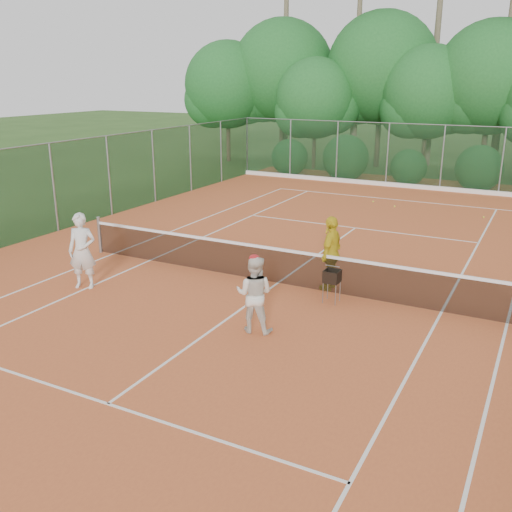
% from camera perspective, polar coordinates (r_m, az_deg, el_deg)
% --- Properties ---
extents(ground, '(120.00, 120.00, 0.00)m').
position_cam_1_polar(ground, '(14.72, 2.14, -2.84)').
color(ground, '#2B4C1B').
rests_on(ground, ground).
extents(clay_court, '(18.00, 36.00, 0.02)m').
position_cam_1_polar(clay_court, '(14.72, 2.14, -2.80)').
color(clay_court, '#C85D2E').
rests_on(clay_court, ground).
extents(tennis_net, '(11.97, 0.10, 1.10)m').
position_cam_1_polar(tennis_net, '(14.54, 2.16, -0.87)').
color(tennis_net, gray).
rests_on(tennis_net, clay_court).
extents(player_white, '(0.82, 0.69, 1.92)m').
position_cam_1_polar(player_white, '(14.79, -16.98, 0.49)').
color(player_white, silver).
rests_on(player_white, clay_court).
extents(player_center_grp, '(0.90, 0.76, 1.67)m').
position_cam_1_polar(player_center_grp, '(11.74, -0.17, -3.80)').
color(player_center_grp, silver).
rests_on(player_center_grp, clay_court).
extents(player_yellow, '(0.47, 1.10, 1.87)m').
position_cam_1_polar(player_yellow, '(14.18, 7.52, 0.29)').
color(player_yellow, gold).
rests_on(player_yellow, clay_court).
extents(ball_hopper, '(0.35, 0.35, 0.80)m').
position_cam_1_polar(ball_hopper, '(13.42, 7.62, -2.08)').
color(ball_hopper, gray).
rests_on(ball_hopper, clay_court).
extents(stray_ball_a, '(0.07, 0.07, 0.07)m').
position_cam_1_polar(stray_ball_a, '(24.05, 13.70, 4.84)').
color(stray_ball_a, '#D0E635').
rests_on(stray_ball_a, clay_court).
extents(stray_ball_b, '(0.07, 0.07, 0.07)m').
position_cam_1_polar(stray_ball_b, '(24.81, 11.64, 5.36)').
color(stray_ball_b, '#C2D631').
rests_on(stray_ball_b, clay_court).
extents(stray_ball_c, '(0.07, 0.07, 0.07)m').
position_cam_1_polar(stray_ball_c, '(23.20, 21.81, 3.62)').
color(stray_ball_c, '#BDD230').
rests_on(stray_ball_c, clay_court).
extents(court_markings, '(11.03, 23.83, 0.01)m').
position_cam_1_polar(court_markings, '(14.71, 2.14, -2.75)').
color(court_markings, white).
rests_on(court_markings, clay_court).
extents(fence_back, '(18.07, 0.07, 3.00)m').
position_cam_1_polar(fence_back, '(28.34, 15.55, 9.57)').
color(fence_back, '#19381E').
rests_on(fence_back, clay_court).
extents(tropical_treeline, '(32.10, 8.49, 15.03)m').
position_cam_1_polar(tropical_treeline, '(33.01, 20.67, 16.42)').
color(tropical_treeline, brown).
rests_on(tropical_treeline, ground).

